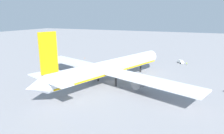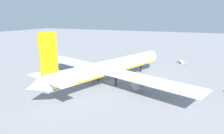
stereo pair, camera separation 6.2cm
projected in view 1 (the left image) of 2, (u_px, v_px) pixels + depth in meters
name	position (u px, v px, depth m)	size (l,w,h in m)	color
ground_plane	(112.00, 82.00, 87.64)	(600.00, 600.00, 0.00)	gray
airliner	(110.00, 68.00, 85.09)	(71.28, 78.25, 22.90)	silver
service_van	(181.00, 62.00, 121.73)	(4.61, 4.13, 1.97)	white
baggage_cart_1	(47.00, 61.00, 125.19)	(3.30, 1.89, 1.31)	gray
ground_worker_2	(187.00, 64.00, 117.21)	(0.50, 0.50, 1.61)	#3F3F47
traffic_cone_1	(85.00, 58.00, 135.61)	(0.36, 0.36, 0.55)	orange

